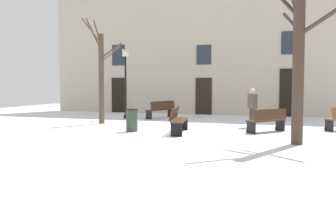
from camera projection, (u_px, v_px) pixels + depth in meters
ground_plane at (155, 132)px, 13.27m from camera, size 31.45×31.45×0.00m
building_facade at (201, 44)px, 21.12m from camera, size 19.66×0.60×8.38m
tree_foreground at (298, 49)px, 10.36m from camera, size 2.27×1.80×5.47m
tree_right_of_center at (101, 74)px, 16.07m from camera, size 1.92×2.61×4.93m
streetlamp at (125, 76)px, 18.37m from camera, size 0.30×0.30×3.70m
litter_bin at (132, 120)px, 13.35m from camera, size 0.47×0.47×0.86m
bench_near_center_tree at (161, 109)px, 18.68m from camera, size 1.16×1.89×0.93m
bench_back_to_back_right at (178, 120)px, 12.92m from camera, size 0.74×1.97×0.96m
bench_facing_shops at (267, 120)px, 13.11m from camera, size 1.46×1.54×0.89m
person_crossing_plaza at (252, 106)px, 14.70m from camera, size 0.42×0.43×1.64m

